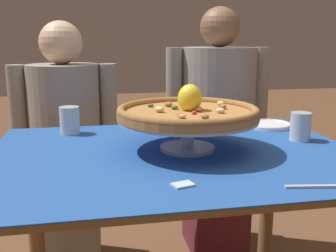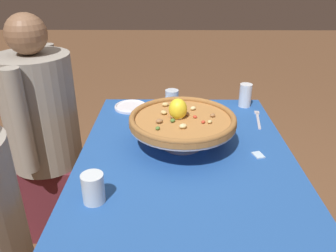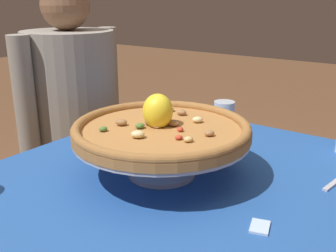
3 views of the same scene
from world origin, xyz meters
The scene contains 10 objects.
dining_table centered at (0.00, 0.00, 0.64)m, with size 1.12×0.85×0.76m.
pizza_stand centered at (0.04, 0.01, 0.84)m, with size 0.43×0.43×0.10m.
pizza centered at (0.04, 0.02, 0.88)m, with size 0.44×0.44×0.10m.
water_glass_side_right centered at (0.45, 0.06, 0.80)m, with size 0.07×0.07×0.10m.
water_glass_back_left centered at (-0.33, 0.31, 0.80)m, with size 0.07×0.07×0.10m.
side_plate centered at (0.44, 0.27, 0.77)m, with size 0.17×0.17×0.02m.
dinner_fork centered at (0.30, -0.36, 0.76)m, with size 0.21×0.05×0.01m.
sugar_packet centered at (-0.04, -0.29, 0.76)m, with size 0.05×0.04×0.01m, color silver.
diner_left centered at (-0.37, 0.70, 0.56)m, with size 0.48×0.32×1.18m.
diner_right centered at (0.37, 0.73, 0.62)m, with size 0.53×0.37×1.25m.
Camera 1 is at (-0.24, -1.15, 1.10)m, focal length 42.40 mm.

